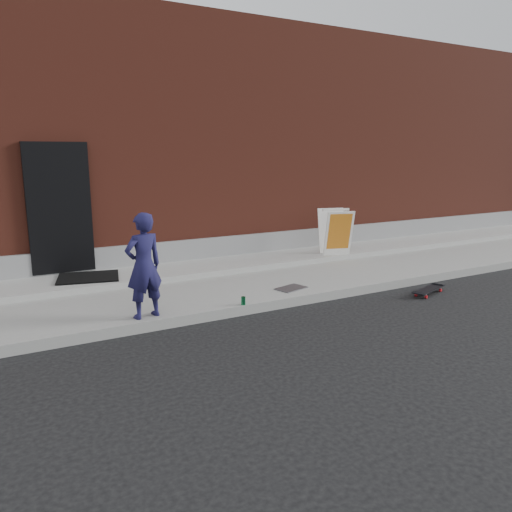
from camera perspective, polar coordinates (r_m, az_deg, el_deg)
ground at (r=7.63m, az=2.37°, el=-6.16°), size 80.00×80.00×0.00m
sidewalk at (r=8.88m, az=-2.68°, el=-3.09°), size 20.00×3.00×0.15m
apron at (r=9.64m, az=-5.06°, el=-1.16°), size 20.00×1.20×0.10m
building at (r=13.72m, az=-13.26°, el=12.09°), size 20.00×8.10×5.00m
child at (r=6.81m, az=-12.71°, el=-1.10°), size 0.58×0.44×1.43m
skateboard at (r=8.93m, az=19.13°, el=-3.66°), size 0.83×0.44×0.09m
pizza_sign at (r=10.52m, az=9.08°, el=2.77°), size 0.75×0.82×0.96m
soda_can at (r=7.36m, az=-1.46°, el=-5.13°), size 0.07×0.07×0.12m
doormat at (r=8.96m, az=-18.61°, el=-2.31°), size 1.14×1.00×0.03m
utility_plate at (r=8.24m, az=4.04°, el=-3.69°), size 0.56×0.44×0.01m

